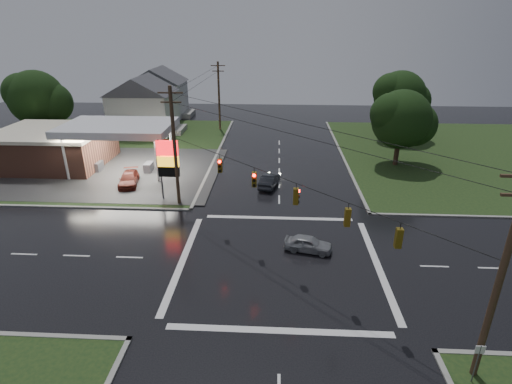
# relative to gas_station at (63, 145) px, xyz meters

# --- Properties ---
(ground) EXTENTS (120.00, 120.00, 0.00)m
(ground) POSITION_rel_gas_station_xyz_m (25.68, -19.70, -2.55)
(ground) COLOR black
(ground) RESTS_ON ground
(grass_nw) EXTENTS (36.00, 36.00, 0.08)m
(grass_nw) POSITION_rel_gas_station_xyz_m (-0.32, 6.30, -2.51)
(grass_nw) COLOR black
(grass_nw) RESTS_ON ground
(grass_ne) EXTENTS (36.00, 36.00, 0.08)m
(grass_ne) POSITION_rel_gas_station_xyz_m (51.68, 6.30, -2.51)
(grass_ne) COLOR black
(grass_ne) RESTS_ON ground
(gas_station) EXTENTS (26.20, 18.00, 5.60)m
(gas_station) POSITION_rel_gas_station_xyz_m (0.00, 0.00, 0.00)
(gas_station) COLOR #2D2D2D
(gas_station) RESTS_ON ground
(pylon_sign) EXTENTS (2.00, 0.35, 6.00)m
(pylon_sign) POSITION_rel_gas_station_xyz_m (15.18, -9.20, 1.46)
(pylon_sign) COLOR #59595E
(pylon_sign) RESTS_ON ground
(utility_pole_nw) EXTENTS (2.20, 0.32, 11.00)m
(utility_pole_nw) POSITION_rel_gas_station_xyz_m (16.18, -10.20, 3.17)
(utility_pole_nw) COLOR #382619
(utility_pole_nw) RESTS_ON ground
(utility_pole_se) EXTENTS (2.20, 0.32, 11.00)m
(utility_pole_se) POSITION_rel_gas_station_xyz_m (35.18, -29.20, 3.17)
(utility_pole_se) COLOR #382619
(utility_pole_se) RESTS_ON ground
(utility_pole_n) EXTENTS (2.20, 0.32, 10.50)m
(utility_pole_n) POSITION_rel_gas_station_xyz_m (16.18, 18.30, 2.92)
(utility_pole_n) COLOR #382619
(utility_pole_n) RESTS_ON ground
(traffic_signals) EXTENTS (26.87, 26.87, 1.47)m
(traffic_signals) POSITION_rel_gas_station_xyz_m (25.69, -19.72, 3.93)
(traffic_signals) COLOR black
(traffic_signals) RESTS_ON ground
(house_near) EXTENTS (11.05, 8.48, 8.60)m
(house_near) POSITION_rel_gas_station_xyz_m (4.73, 16.30, 1.86)
(house_near) COLOR silver
(house_near) RESTS_ON ground
(house_far) EXTENTS (11.05, 8.48, 8.60)m
(house_far) POSITION_rel_gas_station_xyz_m (3.73, 28.30, 1.86)
(house_far) COLOR silver
(house_far) RESTS_ON ground
(tree_nw_behind) EXTENTS (8.93, 7.60, 10.00)m
(tree_nw_behind) POSITION_rel_gas_station_xyz_m (-8.17, 10.29, 3.63)
(tree_nw_behind) COLOR black
(tree_nw_behind) RESTS_ON ground
(tree_ne_near) EXTENTS (7.99, 6.80, 8.98)m
(tree_ne_near) POSITION_rel_gas_station_xyz_m (39.82, 2.29, 3.01)
(tree_ne_near) COLOR black
(tree_ne_near) RESTS_ON ground
(tree_ne_far) EXTENTS (8.46, 7.20, 9.80)m
(tree_ne_far) POSITION_rel_gas_station_xyz_m (42.83, 14.29, 3.63)
(tree_ne_far) COLOR black
(tree_ne_far) RESTS_ON ground
(car_north) EXTENTS (2.34, 4.39, 1.37)m
(car_north) POSITION_rel_gas_station_xyz_m (24.63, -5.33, -1.86)
(car_north) COLOR black
(car_north) RESTS_ON ground
(car_crossing) EXTENTS (3.81, 2.19, 1.22)m
(car_crossing) POSITION_rel_gas_station_xyz_m (27.85, -18.06, -1.94)
(car_crossing) COLOR gray
(car_crossing) RESTS_ON ground
(car_pump) EXTENTS (2.70, 4.78, 1.31)m
(car_pump) POSITION_rel_gas_station_xyz_m (9.76, -5.70, -1.89)
(car_pump) COLOR maroon
(car_pump) RESTS_ON ground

